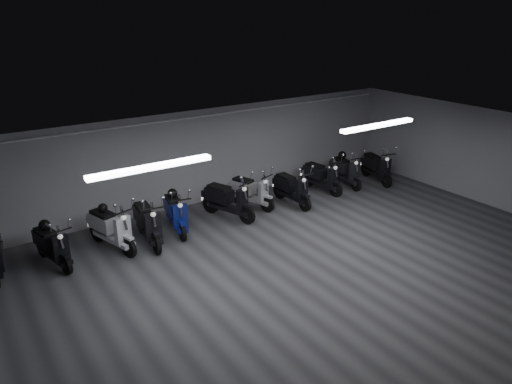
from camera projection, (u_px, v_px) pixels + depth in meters
floor at (306, 273)px, 10.64m from camera, size 14.00×10.00×0.01m
ceiling at (312, 151)px, 9.63m from camera, size 14.00×10.00×0.01m
back_wall at (199, 158)px, 14.01m from camera, size 14.00×0.01×2.80m
right_wall at (497, 160)px, 13.78m from camera, size 0.01×10.00×2.80m
fluor_strip_left at (151, 167)px, 8.86m from camera, size 2.40×0.18×0.08m
fluor_strip_right at (378, 125)px, 11.98m from camera, size 2.40×0.18×0.08m
conduit at (198, 117)px, 13.50m from camera, size 13.60×0.05×0.05m
scooter_1 at (51, 240)px, 10.74m from camera, size 0.96×1.81×1.29m
scooter_2 at (111, 222)px, 11.45m from camera, size 1.15×2.03×1.44m
scooter_3 at (147, 216)px, 11.75m from camera, size 0.83×1.98×1.43m
scooter_4 at (175, 207)px, 12.38m from camera, size 0.94×1.91×1.36m
scooter_5 at (228, 194)px, 13.15m from camera, size 1.28×2.03×1.44m
scooter_6 at (251, 186)px, 13.90m from camera, size 1.12×1.87×1.32m
scooter_7 at (292, 183)px, 14.08m from camera, size 0.63×1.82×1.35m
scooter_8 at (322, 171)px, 15.09m from camera, size 0.81×1.87×1.35m
scooter_9 at (346, 166)px, 15.64m from camera, size 0.85×1.86×1.33m
scooter_10 at (377, 162)px, 15.97m from camera, size 1.03×1.93×1.37m
helmet_0 at (44, 225)px, 10.79m from camera, size 0.26×0.26×0.26m
helmet_1 at (342, 155)px, 15.75m from camera, size 0.27×0.27×0.27m
helmet_2 at (103, 208)px, 11.50m from camera, size 0.23×0.23×0.23m
helmet_3 at (172, 193)px, 12.49m from camera, size 0.26×0.26×0.26m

